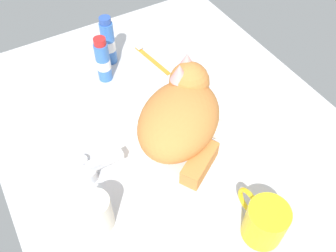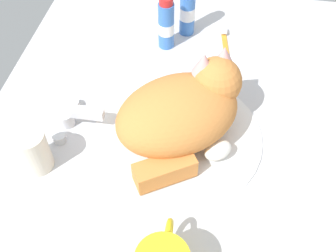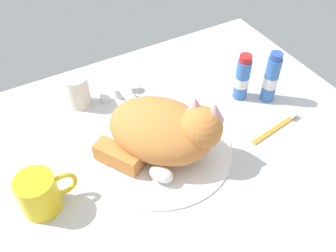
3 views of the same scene
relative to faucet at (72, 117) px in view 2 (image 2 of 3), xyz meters
The scene contains 8 objects.
ground_plane 22.26cm from the faucet, 90.00° to the right, with size 110.00×82.50×3.00cm, color silver.
sink_basin 22.01cm from the faucet, 90.00° to the right, with size 34.68×34.68×0.85cm, color white.
faucet is the anchor object (origin of this frame).
cat 23.82cm from the faucet, 87.84° to the right, with size 29.77×30.53×15.89cm.
rinse_cup 11.78cm from the faucet, 162.06° to the left, with size 6.07×6.07×8.93cm.
toothpaste_bottle 32.78cm from the faucet, 27.89° to the right, with size 3.92×3.92×13.62cm.
mouthwash_bottle 40.26cm from the faucet, 29.30° to the right, with size 3.87×3.87×14.84cm.
toothbrush 42.32cm from the faucet, 45.27° to the right, with size 15.84×3.79×1.60cm.
Camera 2 is at (-51.68, -6.16, 65.07)cm, focal length 43.50 mm.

